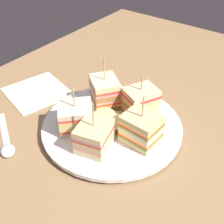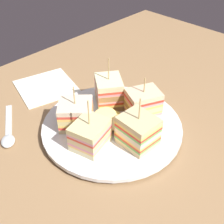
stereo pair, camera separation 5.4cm
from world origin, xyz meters
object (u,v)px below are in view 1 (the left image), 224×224
(chip_pile, at_px, (111,120))
(spoon, at_px, (7,145))
(sandwich_wedge_0, at_px, (76,117))
(sandwich_wedge_3, at_px, (140,101))
(plate, at_px, (112,126))
(sandwich_wedge_1, at_px, (94,136))
(sandwich_wedge_2, at_px, (141,129))
(sandwich_wedge_4, at_px, (105,92))
(napkin, at_px, (38,91))

(chip_pile, height_order, spoon, chip_pile)
(sandwich_wedge_0, bearing_deg, sandwich_wedge_3, 11.78)
(plate, height_order, sandwich_wedge_1, sandwich_wedge_1)
(sandwich_wedge_2, relative_size, spoon, 0.77)
(plate, height_order, spoon, plate)
(sandwich_wedge_3, xyz_separation_m, chip_pile, (-0.06, 0.02, -0.02))
(chip_pile, relative_size, spoon, 0.58)
(sandwich_wedge_4, height_order, spoon, sandwich_wedge_4)
(sandwich_wedge_1, height_order, sandwich_wedge_2, same)
(sandwich_wedge_0, xyz_separation_m, chip_pile, (0.05, -0.05, -0.02))
(plate, bearing_deg, sandwich_wedge_1, -170.10)
(sandwich_wedge_1, bearing_deg, sandwich_wedge_2, -56.75)
(sandwich_wedge_3, bearing_deg, sandwich_wedge_0, -7.16)
(chip_pile, distance_m, spoon, 0.20)
(chip_pile, bearing_deg, sandwich_wedge_3, -20.76)
(plate, bearing_deg, napkin, 89.27)
(sandwich_wedge_4, bearing_deg, plate, -3.93)
(plate, bearing_deg, spoon, 139.88)
(plate, height_order, sandwich_wedge_2, sandwich_wedge_2)
(spoon, bearing_deg, sandwich_wedge_4, 99.20)
(sandwich_wedge_1, relative_size, napkin, 0.77)
(sandwich_wedge_4, bearing_deg, chip_pile, -5.21)
(napkin, bearing_deg, plate, -90.73)
(plate, height_order, sandwich_wedge_4, sandwich_wedge_4)
(sandwich_wedge_3, distance_m, napkin, 0.25)
(sandwich_wedge_0, xyz_separation_m, sandwich_wedge_2, (0.04, -0.12, 0.00))
(napkin, bearing_deg, sandwich_wedge_2, -91.56)
(sandwich_wedge_0, xyz_separation_m, sandwich_wedge_1, (-0.02, -0.06, -0.00))
(sandwich_wedge_2, xyz_separation_m, napkin, (0.01, 0.28, -0.04))
(sandwich_wedge_0, height_order, sandwich_wedge_2, sandwich_wedge_2)
(plate, distance_m, sandwich_wedge_0, 0.07)
(plate, relative_size, sandwich_wedge_4, 2.54)
(sandwich_wedge_1, distance_m, chip_pile, 0.07)
(sandwich_wedge_4, xyz_separation_m, spoon, (-0.20, 0.08, -0.04))
(sandwich_wedge_1, xyz_separation_m, napkin, (0.07, 0.23, -0.04))
(sandwich_wedge_2, height_order, napkin, sandwich_wedge_2)
(sandwich_wedge_4, bearing_deg, sandwich_wedge_2, 14.17)
(spoon, height_order, napkin, spoon)
(sandwich_wedge_1, distance_m, spoon, 0.17)
(sandwich_wedge_0, xyz_separation_m, napkin, (0.05, 0.17, -0.04))
(plate, distance_m, sandwich_wedge_1, 0.07)
(napkin, bearing_deg, sandwich_wedge_4, -76.14)
(plate, xyz_separation_m, napkin, (0.00, 0.22, -0.01))
(sandwich_wedge_1, relative_size, chip_pile, 1.32)
(sandwich_wedge_0, distance_m, chip_pile, 0.07)
(sandwich_wedge_3, relative_size, sandwich_wedge_4, 0.80)
(plate, distance_m, sandwich_wedge_3, 0.08)
(plate, relative_size, napkin, 2.13)
(spoon, bearing_deg, sandwich_wedge_0, 83.57)
(sandwich_wedge_0, distance_m, spoon, 0.14)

